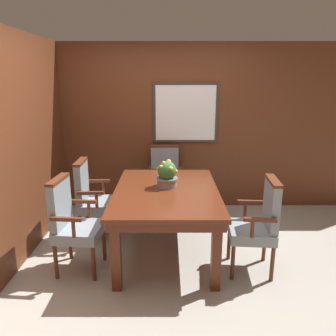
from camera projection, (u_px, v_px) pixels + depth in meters
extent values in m
plane|color=#A39E93|center=(167.00, 263.00, 3.57)|extent=(14.00, 14.00, 0.00)
cube|color=#5B2D19|center=(168.00, 128.00, 4.91)|extent=(7.20, 0.06, 2.45)
cube|color=white|center=(187.00, 113.00, 4.81)|extent=(0.88, 0.01, 0.80)
cube|color=#38332D|center=(188.00, 84.00, 4.69)|extent=(0.95, 0.02, 0.04)
cube|color=#38332D|center=(187.00, 141.00, 4.91)|extent=(0.95, 0.02, 0.04)
cube|color=#38332D|center=(156.00, 113.00, 4.80)|extent=(0.04, 0.02, 0.80)
cube|color=#38332D|center=(218.00, 113.00, 4.80)|extent=(0.03, 0.02, 0.80)
cube|color=#5B2D19|center=(8.00, 153.00, 3.25)|extent=(0.06, 7.20, 2.45)
cube|color=#562614|center=(118.00, 255.00, 3.04)|extent=(0.09, 0.09, 0.71)
cube|color=#562614|center=(218.00, 255.00, 3.04)|extent=(0.09, 0.09, 0.71)
cube|color=#562614|center=(134.00, 199.00, 4.45)|extent=(0.09, 0.09, 0.71)
cube|color=#562614|center=(202.00, 200.00, 4.44)|extent=(0.09, 0.09, 0.71)
cube|color=#562614|center=(168.00, 196.00, 3.66)|extent=(1.08, 1.61, 0.09)
cube|color=#562614|center=(168.00, 191.00, 3.64)|extent=(1.14, 1.67, 0.04)
cylinder|color=#562B19|center=(153.00, 206.00, 4.67)|extent=(0.04, 0.04, 0.38)
cylinder|color=#562B19|center=(180.00, 206.00, 4.68)|extent=(0.04, 0.04, 0.38)
cylinder|color=#562B19|center=(154.00, 197.00, 5.04)|extent=(0.04, 0.04, 0.38)
cylinder|color=#562B19|center=(179.00, 196.00, 5.05)|extent=(0.04, 0.04, 0.38)
cube|color=gray|center=(166.00, 185.00, 4.80)|extent=(0.45, 0.45, 0.11)
cube|color=gray|center=(166.00, 163.00, 4.89)|extent=(0.41, 0.09, 0.48)
cube|color=#562B19|center=(166.00, 146.00, 4.83)|extent=(0.41, 0.09, 0.03)
cylinder|color=#562B19|center=(150.00, 177.00, 4.72)|extent=(0.04, 0.04, 0.18)
cube|color=#562B19|center=(151.00, 169.00, 4.76)|extent=(0.04, 0.31, 0.04)
cylinder|color=#562B19|center=(182.00, 177.00, 4.73)|extent=(0.04, 0.04, 0.18)
cube|color=#562B19|center=(182.00, 169.00, 4.77)|extent=(0.04, 0.31, 0.04)
cylinder|color=#562B19|center=(230.00, 244.00, 3.60)|extent=(0.04, 0.04, 0.38)
cylinder|color=#562B19|center=(234.00, 262.00, 3.24)|extent=(0.04, 0.04, 0.38)
cylinder|color=#562B19|center=(266.00, 245.00, 3.57)|extent=(0.04, 0.04, 0.38)
cylinder|color=#562B19|center=(274.00, 264.00, 3.21)|extent=(0.04, 0.04, 0.38)
cube|color=gray|center=(252.00, 232.00, 3.34)|extent=(0.48, 0.48, 0.11)
cube|color=gray|center=(273.00, 206.00, 3.25)|extent=(0.11, 0.41, 0.48)
cube|color=#562B19|center=(275.00, 181.00, 3.18)|extent=(0.12, 0.41, 0.03)
cylinder|color=#562B19|center=(247.00, 210.00, 3.53)|extent=(0.04, 0.04, 0.18)
cube|color=#562B19|center=(254.00, 202.00, 3.50)|extent=(0.31, 0.06, 0.04)
cylinder|color=#562B19|center=(254.00, 229.00, 3.08)|extent=(0.04, 0.04, 0.18)
cube|color=#562B19|center=(262.00, 220.00, 3.05)|extent=(0.31, 0.06, 0.04)
cylinder|color=#562B19|center=(95.00, 263.00, 3.22)|extent=(0.04, 0.04, 0.38)
cylinder|color=#562B19|center=(106.00, 244.00, 3.59)|extent=(0.04, 0.04, 0.38)
cylinder|color=#562B19|center=(58.00, 261.00, 3.26)|extent=(0.04, 0.04, 0.38)
cylinder|color=#562B19|center=(72.00, 243.00, 3.62)|extent=(0.04, 0.04, 0.38)
cube|color=gray|center=(81.00, 231.00, 3.36)|extent=(0.48, 0.48, 0.11)
cube|color=gray|center=(62.00, 204.00, 3.30)|extent=(0.11, 0.41, 0.48)
cube|color=#562B19|center=(59.00, 179.00, 3.23)|extent=(0.12, 0.41, 0.03)
cylinder|color=#562B19|center=(75.00, 228.00, 3.10)|extent=(0.04, 0.04, 0.18)
cube|color=#562B19|center=(68.00, 219.00, 3.08)|extent=(0.31, 0.06, 0.04)
cylinder|color=#562B19|center=(91.00, 209.00, 3.54)|extent=(0.04, 0.04, 0.18)
cube|color=#562B19|center=(84.00, 201.00, 3.52)|extent=(0.31, 0.06, 0.04)
cylinder|color=#562B19|center=(114.00, 229.00, 3.95)|extent=(0.04, 0.04, 0.38)
cylinder|color=#562B19|center=(118.00, 216.00, 4.32)|extent=(0.04, 0.04, 0.38)
cylinder|color=#562B19|center=(82.00, 229.00, 3.94)|extent=(0.04, 0.04, 0.38)
cylinder|color=#562B19|center=(89.00, 217.00, 4.31)|extent=(0.04, 0.04, 0.38)
cube|color=gray|center=(100.00, 205.00, 4.07)|extent=(0.45, 0.45, 0.11)
cube|color=gray|center=(83.00, 182.00, 3.99)|extent=(0.09, 0.41, 0.48)
cube|color=#562B19|center=(82.00, 162.00, 3.92)|extent=(0.10, 0.41, 0.03)
cylinder|color=#562B19|center=(98.00, 200.00, 3.81)|extent=(0.04, 0.04, 0.18)
cube|color=#562B19|center=(92.00, 193.00, 3.78)|extent=(0.31, 0.04, 0.04)
cylinder|color=#562B19|center=(105.00, 188.00, 4.25)|extent=(0.04, 0.04, 0.18)
cube|color=#562B19|center=(99.00, 181.00, 4.23)|extent=(0.31, 0.04, 0.04)
cylinder|color=gray|center=(168.00, 182.00, 3.70)|extent=(0.22, 0.22, 0.10)
cylinder|color=gray|center=(168.00, 179.00, 3.69)|extent=(0.24, 0.24, 0.02)
sphere|color=#387033|center=(168.00, 171.00, 3.66)|extent=(0.21, 0.21, 0.21)
sphere|color=gold|center=(165.00, 163.00, 3.62)|extent=(0.04, 0.04, 0.04)
sphere|color=#DCA958|center=(172.00, 169.00, 3.57)|extent=(0.05, 0.05, 0.05)
sphere|color=#EDA34B|center=(171.00, 167.00, 3.75)|extent=(0.04, 0.04, 0.04)
sphere|color=tan|center=(177.00, 171.00, 3.65)|extent=(0.05, 0.05, 0.05)
sphere|color=gold|center=(160.00, 169.00, 3.70)|extent=(0.05, 0.05, 0.05)
sphere|color=gold|center=(163.00, 167.00, 3.60)|extent=(0.04, 0.04, 0.04)
sphere|color=#E6BB4A|center=(170.00, 162.00, 3.66)|extent=(0.05, 0.05, 0.05)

